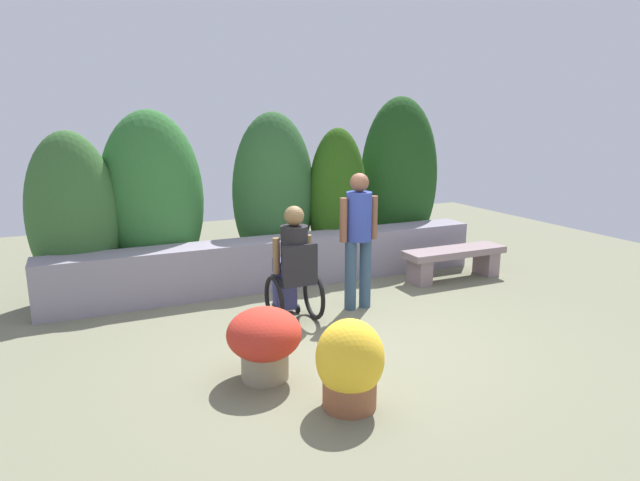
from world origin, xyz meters
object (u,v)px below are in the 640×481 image
Objects in this scene: stone_bench at (454,259)px; flower_pot_terracotta_by_wall at (350,365)px; person_standing_companion at (359,232)px; person_in_wheelchair at (293,268)px; flower_pot_purple_near at (264,340)px.

stone_bench is 2.11× the size of flower_pot_terracotta_by_wall.
stone_bench is at bearing 8.60° from person_standing_companion.
person_standing_companion is (0.86, 0.07, 0.32)m from person_in_wheelchair.
stone_bench is 0.94× the size of person_standing_companion.
person_in_wheelchair is at bearing -161.01° from stone_bench.
person_standing_companion is 2.25× the size of flower_pot_terracotta_by_wall.
person_standing_companion is 2.47× the size of flower_pot_purple_near.
person_standing_companion is at bearing -2.07° from person_in_wheelchair.
stone_bench is 3.86m from flower_pot_purple_near.
person_in_wheelchair is at bearing 177.75° from person_standing_companion.
flower_pot_terracotta_by_wall reaches higher than flower_pot_purple_near.
person_standing_companion reaches higher than flower_pot_purple_near.
person_standing_companion reaches higher than stone_bench.
person_in_wheelchair reaches higher than flower_pot_terracotta_by_wall.
person_in_wheelchair reaches higher than stone_bench.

